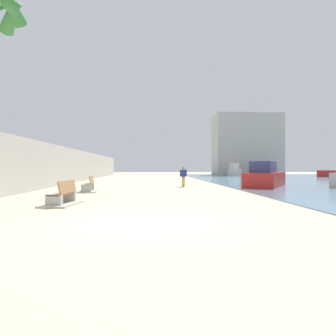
# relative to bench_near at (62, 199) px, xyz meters

# --- Properties ---
(ground_plane) EXTENTS (120.00, 120.00, 0.00)m
(ground_plane) POSITION_rel_bench_near_xyz_m (3.29, 14.10, -0.23)
(ground_plane) COLOR #C6B793
(seawall) EXTENTS (0.80, 64.00, 3.24)m
(seawall) POSITION_rel_bench_near_xyz_m (-4.21, 14.10, 1.39)
(seawall) COLOR #ADAAA3
(seawall) RESTS_ON ground
(bench_near) EXTENTS (1.32, 2.20, 0.98)m
(bench_near) POSITION_rel_bench_near_xyz_m (0.00, 0.00, 0.00)
(bench_near) COLOR #ADAAA3
(bench_near) RESTS_ON ground
(bench_far) EXTENTS (1.29, 2.19, 0.98)m
(bench_far) POSITION_rel_bench_near_xyz_m (-0.31, 6.32, 0.00)
(bench_far) COLOR #ADAAA3
(bench_far) RESTS_ON ground
(person_walking) EXTENTS (0.53, 0.21, 1.55)m
(person_walking) POSITION_rel_bench_near_xyz_m (5.97, 10.31, 0.65)
(person_walking) COLOR gold
(person_walking) RESTS_ON ground
(boat_far_left) EXTENTS (1.87, 5.14, 2.18)m
(boat_far_left) POSITION_rel_bench_near_xyz_m (17.65, 38.70, 0.61)
(boat_far_left) COLOR white
(boat_far_left) RESTS_ON water_bay
(boat_mid_bay) EXTENTS (5.31, 6.88, 1.90)m
(boat_mid_bay) POSITION_rel_bench_near_xyz_m (12.32, 10.28, 0.52)
(boat_mid_bay) COLOR red
(boat_mid_bay) RESTS_ON water_bay
(harbor_building) EXTENTS (12.00, 6.00, 11.21)m
(harbor_building) POSITION_rel_bench_near_xyz_m (21.23, 42.10, 5.37)
(harbor_building) COLOR #ADAAA3
(harbor_building) RESTS_ON ground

